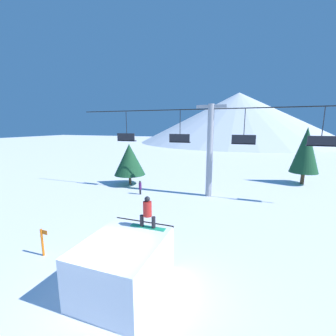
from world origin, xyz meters
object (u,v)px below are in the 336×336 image
object	(u,v)px
snow_ramp	(124,264)
trail_marker	(43,241)
distant_skier	(140,187)
snowboarder	(147,212)
pine_tree_near	(129,159)

from	to	relation	value
snow_ramp	trail_marker	world-z (taller)	snow_ramp
snow_ramp	distant_skier	bearing A→B (deg)	113.98
snow_ramp	snowboarder	size ratio (longest dim) A/B	2.35
distant_skier	pine_tree_near	bearing A→B (deg)	133.31
snow_ramp	trail_marker	size ratio (longest dim) A/B	2.64
pine_tree_near	trail_marker	world-z (taller)	pine_tree_near
trail_marker	snow_ramp	bearing A→B (deg)	-6.90
snowboarder	distant_skier	size ratio (longest dim) A/B	1.20
snow_ramp	distant_skier	world-z (taller)	snow_ramp
pine_tree_near	trail_marker	size ratio (longest dim) A/B	3.17
snow_ramp	pine_tree_near	world-z (taller)	pine_tree_near
snow_ramp	snowboarder	xyz separation A→B (m)	(0.40, 1.23, 1.61)
snow_ramp	distant_skier	distance (m)	11.65
snowboarder	distant_skier	distance (m)	10.89
distant_skier	trail_marker	bearing A→B (deg)	-89.53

